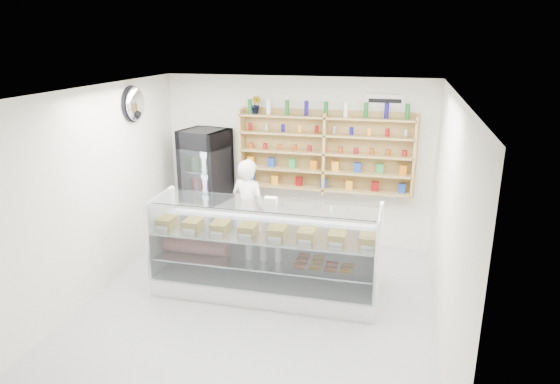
# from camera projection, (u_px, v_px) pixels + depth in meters

# --- Properties ---
(room) EXTENTS (5.00, 5.00, 5.00)m
(room) POSITION_uv_depth(u_px,v_px,m) (254.00, 209.00, 6.07)
(room) COLOR #9B9CA0
(room) RESTS_ON ground
(display_counter) EXTENTS (3.05, 0.91, 1.33)m
(display_counter) POSITION_uv_depth(u_px,v_px,m) (265.00, 269.00, 6.82)
(display_counter) COLOR white
(display_counter) RESTS_ON floor
(shop_worker) EXTENTS (0.69, 0.55, 1.64)m
(shop_worker) POSITION_uv_depth(u_px,v_px,m) (249.00, 210.00, 7.75)
(shop_worker) COLOR white
(shop_worker) RESTS_ON floor
(drinks_cooler) EXTENTS (0.83, 0.82, 1.93)m
(drinks_cooler) POSITION_uv_depth(u_px,v_px,m) (207.00, 186.00, 8.51)
(drinks_cooler) COLOR black
(drinks_cooler) RESTS_ON floor
(wall_shelving) EXTENTS (2.84, 0.28, 1.33)m
(wall_shelving) POSITION_uv_depth(u_px,v_px,m) (325.00, 153.00, 8.07)
(wall_shelving) COLOR #AB8950
(wall_shelving) RESTS_ON back_wall
(potted_plant) EXTENTS (0.19, 0.17, 0.30)m
(potted_plant) POSITION_uv_depth(u_px,v_px,m) (256.00, 105.00, 8.10)
(potted_plant) COLOR #1E6626
(potted_plant) RESTS_ON wall_shelving
(security_mirror) EXTENTS (0.15, 0.50, 0.50)m
(security_mirror) POSITION_uv_depth(u_px,v_px,m) (135.00, 104.00, 7.36)
(security_mirror) COLOR silver
(security_mirror) RESTS_ON left_wall
(wall_sign) EXTENTS (0.62, 0.03, 0.20)m
(wall_sign) POSITION_uv_depth(u_px,v_px,m) (385.00, 101.00, 7.73)
(wall_sign) COLOR white
(wall_sign) RESTS_ON back_wall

